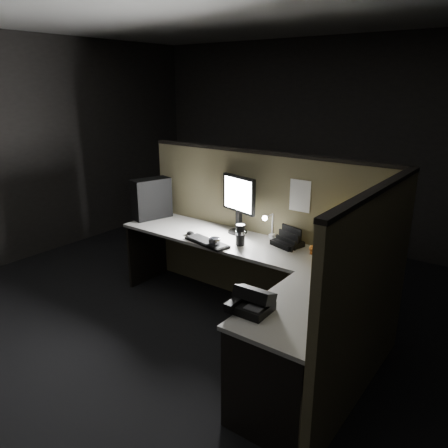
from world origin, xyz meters
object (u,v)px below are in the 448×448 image
Objects in this scene: pc_tower at (151,199)px; keyboard at (207,242)px; monitor at (239,199)px; lava_lamp at (347,239)px; desk_phone at (251,301)px.

keyboard is (0.98, -0.27, -0.20)m from pc_tower.
monitor is 1.13m from lava_lamp.
desk_phone is (0.95, -1.22, -0.28)m from monitor.
lava_lamp is (1.11, -0.04, -0.15)m from monitor.
monitor is 0.55m from keyboard.
monitor is at bearing 25.05° from pc_tower.
lava_lamp is (2.14, 0.12, -0.03)m from pc_tower.
lava_lamp is at bearing 19.22° from pc_tower.
pc_tower is at bearing 150.69° from desk_phone.
pc_tower is 0.92× the size of keyboard.
keyboard is 1.24m from lava_lamp.
lava_lamp is 1.61× the size of desk_phone.
lava_lamp reaches higher than pc_tower.
keyboard is at bearing -80.98° from monitor.
monitor is 1.57m from desk_phone.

